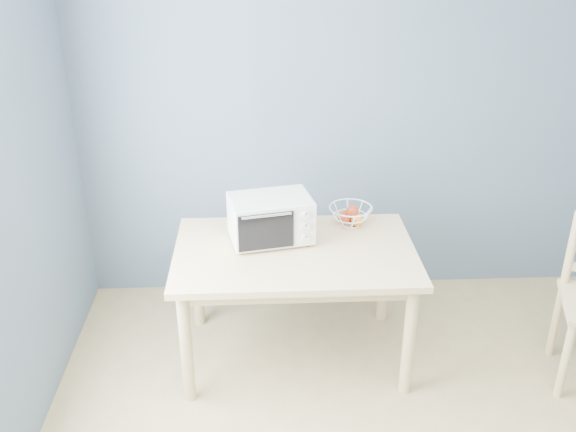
{
  "coord_description": "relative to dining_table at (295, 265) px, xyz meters",
  "views": [
    {
      "loc": [
        -0.8,
        -1.86,
        2.53
      ],
      "look_at": [
        -0.63,
        1.48,
        0.93
      ],
      "focal_mm": 40.0,
      "sensor_mm": 36.0,
      "label": 1
    }
  ],
  "objects": [
    {
      "name": "toaster_oven",
      "position": [
        -0.15,
        0.12,
        0.25
      ],
      "size": [
        0.52,
        0.43,
        0.28
      ],
      "rotation": [
        0.0,
        0.0,
        0.2
      ],
      "color": "beige",
      "rests_on": "dining_table"
    },
    {
      "name": "room",
      "position": [
        0.6,
        -1.41,
        0.65
      ],
      "size": [
        4.01,
        4.51,
        2.61
      ],
      "color": "tan",
      "rests_on": "ground"
    },
    {
      "name": "fruit_basket",
      "position": [
        0.36,
        0.31,
        0.17
      ],
      "size": [
        0.28,
        0.28,
        0.14
      ],
      "rotation": [
        0.0,
        0.0,
        0.03
      ],
      "color": "white",
      "rests_on": "dining_table"
    },
    {
      "name": "dining_table",
      "position": [
        0.0,
        0.0,
        0.0
      ],
      "size": [
        1.4,
        0.9,
        0.75
      ],
      "color": "#E1C387",
      "rests_on": "ground"
    }
  ]
}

